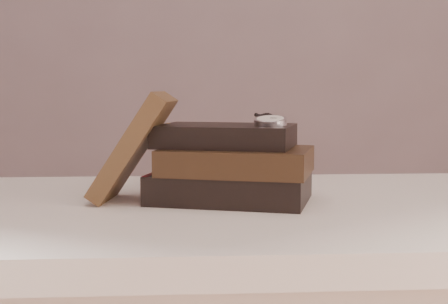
{
  "coord_description": "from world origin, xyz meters",
  "views": [
    {
      "loc": [
        -0.06,
        -0.59,
        0.92
      ],
      "look_at": [
        0.01,
        0.37,
        0.82
      ],
      "focal_mm": 51.19,
      "sensor_mm": 36.0,
      "label": 1
    }
  ],
  "objects": [
    {
      "name": "pocket_watch",
      "position": [
        0.07,
        0.34,
        0.87
      ],
      "size": [
        0.06,
        0.15,
        0.02
      ],
      "color": "silver",
      "rests_on": "book_stack"
    },
    {
      "name": "eyeglasses",
      "position": [
        -0.04,
        0.47,
        0.82
      ],
      "size": [
        0.12,
        0.14,
        0.05
      ],
      "color": "silver",
      "rests_on": "book_stack"
    },
    {
      "name": "book_stack",
      "position": [
        0.02,
        0.37,
        0.8
      ],
      "size": [
        0.27,
        0.22,
        0.12
      ],
      "color": "black",
      "rests_on": "table"
    },
    {
      "name": "journal",
      "position": [
        -0.13,
        0.38,
        0.83
      ],
      "size": [
        0.14,
        0.13,
        0.17
      ],
      "primitive_type": "cube",
      "rotation": [
        0.0,
        0.58,
        -0.15
      ],
      "color": "#3B2716",
      "rests_on": "table"
    },
    {
      "name": "table",
      "position": [
        0.0,
        0.35,
        0.66
      ],
      "size": [
        1.0,
        0.6,
        0.75
      ],
      "color": "white",
      "rests_on": "ground"
    }
  ]
}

